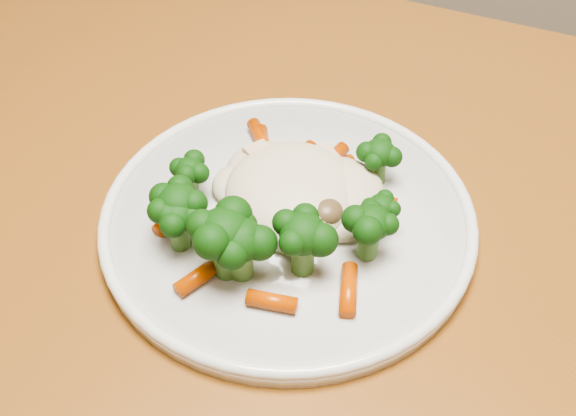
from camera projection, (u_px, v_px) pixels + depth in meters
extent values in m
cube|color=brown|center=(188.00, 276.00, 0.57)|extent=(1.42, 1.04, 0.04)
cube|color=brown|center=(12.00, 148.00, 1.24)|extent=(0.07, 0.07, 0.71)
cylinder|color=silver|center=(288.00, 220.00, 0.57)|extent=(0.29, 0.29, 0.01)
ellipsoid|color=beige|center=(293.00, 180.00, 0.56)|extent=(0.13, 0.11, 0.05)
ellipsoid|color=black|center=(180.00, 215.00, 0.53)|extent=(0.05, 0.05, 0.05)
ellipsoid|color=black|center=(225.00, 247.00, 0.51)|extent=(0.06, 0.06, 0.05)
ellipsoid|color=black|center=(302.00, 247.00, 0.51)|extent=(0.05, 0.05, 0.05)
ellipsoid|color=black|center=(370.00, 234.00, 0.52)|extent=(0.05, 0.05, 0.04)
ellipsoid|color=black|center=(380.00, 215.00, 0.54)|extent=(0.03, 0.03, 0.03)
ellipsoid|color=black|center=(378.00, 163.00, 0.58)|extent=(0.04, 0.04, 0.04)
ellipsoid|color=black|center=(191.00, 179.00, 0.57)|extent=(0.04, 0.04, 0.03)
ellipsoid|color=black|center=(179.00, 226.00, 0.53)|extent=(0.05, 0.05, 0.04)
ellipsoid|color=black|center=(241.00, 253.00, 0.51)|extent=(0.06, 0.06, 0.05)
cylinder|color=#C74904|center=(262.00, 142.00, 0.62)|extent=(0.04, 0.05, 0.01)
cylinder|color=#C74904|center=(333.00, 170.00, 0.59)|extent=(0.03, 0.04, 0.01)
cylinder|color=#C74904|center=(367.00, 199.00, 0.57)|extent=(0.05, 0.01, 0.01)
cylinder|color=#C74904|center=(173.00, 214.00, 0.56)|extent=(0.02, 0.04, 0.01)
cylinder|color=#C74904|center=(199.00, 276.00, 0.52)|extent=(0.03, 0.04, 0.01)
cylinder|color=#C74904|center=(272.00, 301.00, 0.50)|extent=(0.04, 0.01, 0.01)
cylinder|color=#C74904|center=(349.00, 290.00, 0.51)|extent=(0.02, 0.04, 0.01)
cylinder|color=#C74904|center=(317.00, 200.00, 0.55)|extent=(0.02, 0.04, 0.01)
cylinder|color=#C74904|center=(297.00, 161.00, 0.58)|extent=(0.03, 0.05, 0.01)
cylinder|color=#C74904|center=(262.00, 148.00, 0.61)|extent=(0.03, 0.05, 0.01)
cylinder|color=#C74904|center=(330.00, 161.00, 0.60)|extent=(0.03, 0.04, 0.01)
ellipsoid|color=brown|center=(308.00, 189.00, 0.56)|extent=(0.03, 0.03, 0.02)
ellipsoid|color=brown|center=(326.00, 211.00, 0.54)|extent=(0.03, 0.03, 0.02)
ellipsoid|color=brown|center=(266.00, 186.00, 0.56)|extent=(0.02, 0.02, 0.02)
cube|color=beige|center=(300.00, 157.00, 0.59)|extent=(0.03, 0.02, 0.01)
cube|color=beige|center=(326.00, 155.00, 0.59)|extent=(0.02, 0.02, 0.01)
cube|color=beige|center=(257.00, 153.00, 0.59)|extent=(0.02, 0.02, 0.01)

